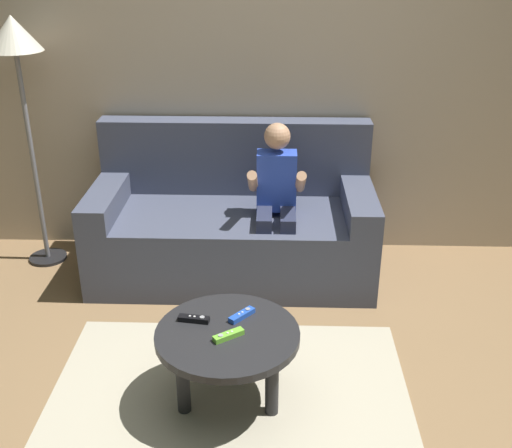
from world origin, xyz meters
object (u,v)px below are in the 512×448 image
Objects in this scene: person_seated_on_couch at (276,198)px; coffee_table at (228,342)px; game_remote_lime_far_corner at (228,335)px; floor_lamp at (16,53)px; couch at (233,225)px; game_remote_blue_center at (242,315)px; game_remote_black_near_edge at (194,319)px.

person_seated_on_couch is 1.13m from coffee_table.
game_remote_lime_far_corner is at bearing -81.10° from coffee_table.
floor_lamp reaches higher than coffee_table.
couch is 0.41m from person_seated_on_couch.
coffee_table is at bearing -117.88° from game_remote_blue_center.
game_remote_black_near_edge is (-0.09, -1.20, 0.09)m from couch.
game_remote_black_near_edge is at bearing -94.49° from couch.
couch reaches higher than game_remote_blue_center.
game_remote_black_near_edge is (-0.36, -1.02, -0.16)m from person_seated_on_couch.
coffee_table is 0.09m from game_remote_lime_far_corner.
coffee_table is at bearing -46.27° from floor_lamp.
person_seated_on_couch is 7.64× the size of game_remote_blue_center.
coffee_table is at bearing -100.76° from person_seated_on_couch.
person_seated_on_couch is 0.64× the size of floor_lamp.
game_remote_black_near_edge is at bearing -48.37° from floor_lamp.
coffee_table is 4.90× the size of game_remote_blue_center.
person_seated_on_couch reaches higher than game_remote_blue_center.
game_remote_blue_center is 0.08× the size of floor_lamp.
floor_lamp is at bearing 169.74° from person_seated_on_couch.
couch is 1.72× the size of person_seated_on_couch.
couch is 1.27m from coffee_table.
person_seated_on_couch is 1.09m from game_remote_black_near_edge.
couch is 1.61m from floor_lamp.
coffee_table is at bearing -87.30° from couch.
game_remote_blue_center and game_remote_lime_far_corner have the same top height.
coffee_table is at bearing 98.90° from game_remote_lime_far_corner.
game_remote_lime_far_corner is at bearing -107.31° from game_remote_blue_center.
coffee_table is 0.18m from game_remote_black_near_edge.
floor_lamp reaches higher than game_remote_lime_far_corner.
person_seated_on_couch is at bearing 81.32° from game_remote_blue_center.
game_remote_blue_center is at bearing 62.12° from coffee_table.
game_remote_black_near_edge is 1.96m from floor_lamp.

